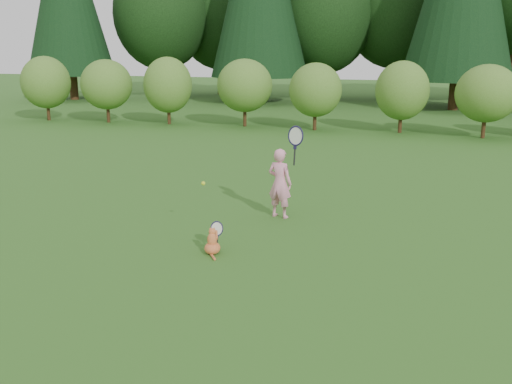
% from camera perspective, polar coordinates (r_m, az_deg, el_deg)
% --- Properties ---
extents(ground, '(100.00, 100.00, 0.00)m').
position_cam_1_polar(ground, '(9.43, -2.65, -5.18)').
color(ground, '#2C5618').
rests_on(ground, ground).
extents(shrub_row, '(28.00, 3.00, 2.80)m').
position_cam_1_polar(shrub_row, '(21.62, 9.53, 9.47)').
color(shrub_row, '#486D22').
rests_on(shrub_row, ground).
extents(child, '(0.76, 0.46, 1.98)m').
position_cam_1_polar(child, '(10.69, 2.45, 1.04)').
color(child, pink).
rests_on(child, ground).
extents(cat, '(0.35, 0.59, 0.58)m').
position_cam_1_polar(cat, '(8.95, -4.38, -4.80)').
color(cat, '#BE5724').
rests_on(cat, ground).
extents(tennis_ball, '(0.07, 0.07, 0.07)m').
position_cam_1_polar(tennis_ball, '(9.75, -5.30, 0.87)').
color(tennis_ball, '#A5CD18').
rests_on(tennis_ball, ground).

